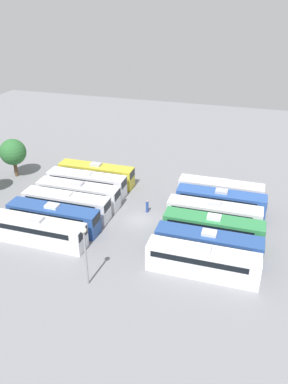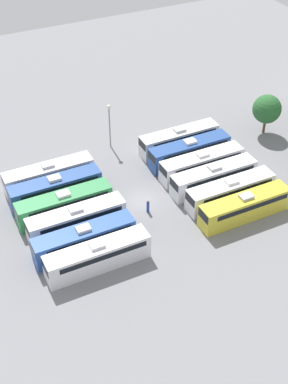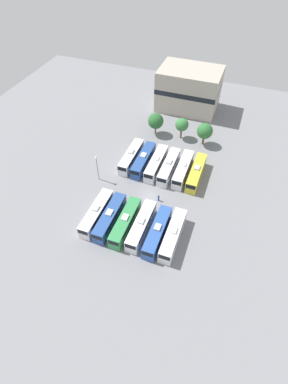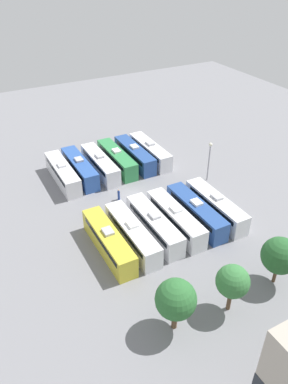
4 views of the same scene
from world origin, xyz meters
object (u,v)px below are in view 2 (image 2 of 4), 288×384
light_pole (109,118)px  bus_5 (98,255)px  bus_9 (214,177)px  worker_person (148,206)px  tree_0 (267,109)px  bus_1 (56,188)px  bus_3 (77,219)px  bus_7 (190,151)px  bus_11 (245,206)px  bus_6 (179,139)px  bus_2 (65,204)px  bus_4 (84,239)px  bus_10 (231,191)px  bus_8 (202,164)px  bus_0 (49,175)px

light_pole → bus_5: bearing=-26.5°
bus_9 → light_pole: size_ratio=1.72×
worker_person → tree_0: size_ratio=0.30×
worker_person → light_pole: 16.02m
bus_5 → worker_person: 10.78m
bus_1 → bus_9: (6.79, 19.11, 0.00)m
bus_9 → bus_3: bearing=-90.1°
bus_7 → worker_person: bearing=-54.2°
bus_1 → bus_11: (13.50, 19.30, 0.00)m
bus_6 → bus_7: same height
bus_6 → worker_person: size_ratio=6.46×
bus_2 → worker_person: (4.01, 9.31, -0.83)m
bus_1 → bus_4: 10.27m
bus_1 → bus_10: bearing=62.2°
bus_3 → bus_8: bearing=99.6°
bus_2 → bus_6: (-6.54, 19.59, 0.00)m
bus_3 → bus_5: same height
bus_2 → worker_person: bearing=66.7°
bus_0 → worker_person: 13.95m
bus_1 → bus_7: size_ratio=1.00×
bus_4 → bus_6: size_ratio=1.00×
bus_6 → bus_5: bearing=-49.6°
worker_person → bus_5: bearing=-56.8°
bus_6 → light_pole: bearing=-119.6°
bus_1 → bus_5: bearing=1.1°
bus_0 → bus_11: bearing=49.2°
bus_5 → bus_7: bearing=124.6°
bus_2 → worker_person: size_ratio=6.46×
bus_2 → bus_4: bearing=-0.5°
bus_2 → bus_5: 9.90m
bus_0 → bus_3: same height
bus_2 → bus_8: bearing=89.7°
bus_0 → bus_2: size_ratio=1.00×
bus_0 → bus_6: 19.39m
bus_5 → bus_6: 25.33m
bus_6 → worker_person: (10.55, -10.28, -0.83)m
tree_0 → bus_6: bearing=-97.5°
bus_11 → bus_5: bearing=-90.5°
bus_0 → tree_0: (1.77, 32.94, 2.35)m
bus_1 → bus_5: same height
bus_7 → tree_0: (-1.50, 13.76, 2.35)m
bus_10 → bus_5: bearing=-80.8°
bus_6 → worker_person: bearing=-44.2°
bus_0 → bus_8: size_ratio=1.00×
bus_11 → worker_person: (-6.04, -10.06, -0.83)m
tree_0 → bus_5: bearing=-66.0°
bus_10 → worker_person: bus_10 is taller
worker_person → tree_0: bearing=110.2°
bus_0 → bus_5: same height
bus_10 → bus_0: bearing=-124.6°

